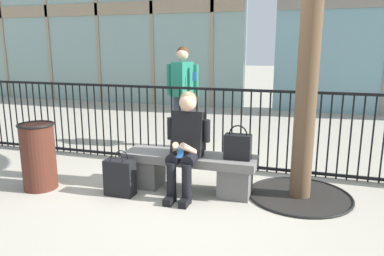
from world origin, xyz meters
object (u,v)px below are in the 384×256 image
at_px(handbag_on_bench, 238,146).
at_px(bystander_at_railing, 183,90).
at_px(shopping_bag, 120,177).
at_px(trash_can, 38,156).
at_px(seated_person_with_phone, 186,141).
at_px(stone_bench, 190,168).

height_order(handbag_on_bench, bystander_at_railing, bystander_at_railing).
bearing_deg(shopping_bag, trash_can, -174.07).
height_order(seated_person_with_phone, handbag_on_bench, seated_person_with_phone).
distance_m(stone_bench, trash_can, 1.84).
height_order(shopping_bag, bystander_at_railing, bystander_at_railing).
bearing_deg(trash_can, seated_person_with_phone, 11.78).
bearing_deg(shopping_bag, handbag_on_bench, 16.14).
height_order(seated_person_with_phone, shopping_bag, seated_person_with_phone).
height_order(handbag_on_bench, shopping_bag, handbag_on_bench).
distance_m(stone_bench, seated_person_with_phone, 0.40).
bearing_deg(seated_person_with_phone, stone_bench, 89.95).
distance_m(shopping_bag, trash_can, 1.06).
bearing_deg(trash_can, handbag_on_bench, 11.72).
height_order(stone_bench, trash_can, trash_can).
xyz_separation_m(stone_bench, shopping_bag, (-0.73, -0.39, -0.05)).
relative_size(seated_person_with_phone, trash_can, 1.49).
relative_size(shopping_bag, bystander_at_railing, 0.31).
bearing_deg(handbag_on_bench, stone_bench, 179.01).
bearing_deg(bystander_at_railing, seated_person_with_phone, -69.99).
height_order(bystander_at_railing, trash_can, bystander_at_railing).
distance_m(handbag_on_bench, bystander_at_railing, 2.26).
relative_size(stone_bench, shopping_bag, 3.04).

